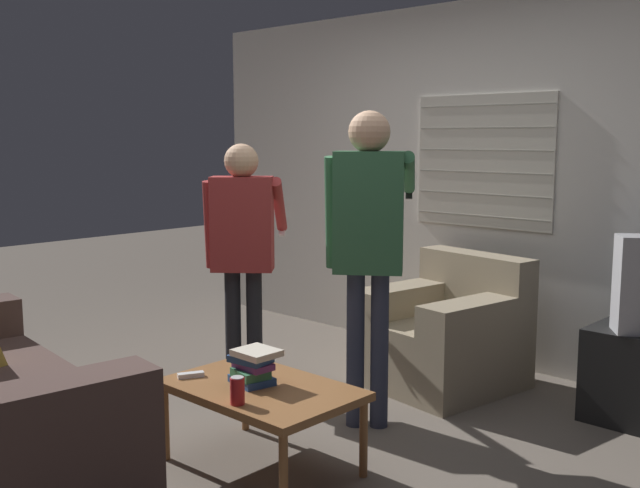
# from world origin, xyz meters

# --- Properties ---
(ground_plane) EXTENTS (16.00, 16.00, 0.00)m
(ground_plane) POSITION_xyz_m (0.00, 0.00, 0.00)
(ground_plane) COLOR #665B51
(wall_back) EXTENTS (5.20, 0.08, 2.55)m
(wall_back) POSITION_xyz_m (0.00, 2.03, 1.28)
(wall_back) COLOR silver
(wall_back) RESTS_ON ground_plane
(armchair_beige) EXTENTS (0.97, 0.98, 0.84)m
(armchair_beige) POSITION_xyz_m (0.20, 1.38, 0.33)
(armchair_beige) COLOR gray
(armchair_beige) RESTS_ON ground_plane
(coffee_table) EXTENTS (0.93, 0.61, 0.42)m
(coffee_table) POSITION_xyz_m (0.26, -0.29, 0.38)
(coffee_table) COLOR brown
(coffee_table) RESTS_ON ground_plane
(person_left_standing) EXTENTS (0.47, 0.72, 1.56)m
(person_left_standing) POSITION_xyz_m (-0.66, 0.40, 0.98)
(person_left_standing) COLOR black
(person_left_standing) RESTS_ON ground_plane
(person_right_standing) EXTENTS (0.48, 0.82, 1.74)m
(person_right_standing) POSITION_xyz_m (0.28, 0.48, 1.11)
(person_right_standing) COLOR #33384C
(person_right_standing) RESTS_ON ground_plane
(book_stack) EXTENTS (0.24, 0.20, 0.17)m
(book_stack) POSITION_xyz_m (0.21, -0.31, 0.50)
(book_stack) COLOR #284C89
(book_stack) RESTS_ON coffee_table
(soda_can) EXTENTS (0.07, 0.07, 0.13)m
(soda_can) POSITION_xyz_m (0.37, -0.54, 0.48)
(soda_can) COLOR red
(soda_can) RESTS_ON coffee_table
(spare_remote) EXTENTS (0.09, 0.13, 0.02)m
(spare_remote) POSITION_xyz_m (-0.09, -0.45, 0.43)
(spare_remote) COLOR white
(spare_remote) RESTS_ON coffee_table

